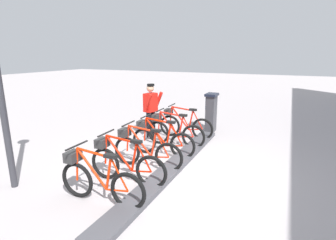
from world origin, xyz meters
name	(u,v)px	position (x,y,z in m)	size (l,w,h in m)	color
ground_plane	(173,169)	(0.00, 0.00, 0.00)	(60.00, 60.00, 0.00)	#A69F9F
dock_rail_base	(173,166)	(0.00, 0.00, 0.05)	(0.44, 5.66, 0.10)	#47474C
payment_kiosk	(211,112)	(0.05, -3.26, 0.67)	(0.36, 0.52, 1.28)	#38383D
bike_docked_0	(183,124)	(0.62, -2.23, 0.43)	(1.72, 0.54, 1.02)	black
bike_docked_1	(173,131)	(0.62, -1.42, 0.43)	(1.72, 0.54, 1.02)	black
bike_docked_2	(160,139)	(0.62, -0.61, 0.43)	(1.72, 0.54, 1.02)	black
bike_docked_3	(144,150)	(0.62, 0.20, 0.43)	(1.72, 0.54, 1.02)	black
bike_docked_4	(124,163)	(0.62, 1.01, 0.43)	(1.72, 0.54, 1.02)	black
bike_docked_5	(98,180)	(0.62, 1.82, 0.43)	(1.72, 0.54, 1.02)	black
worker_near_rack	(151,109)	(1.56, -1.86, 0.91)	(0.54, 0.67, 1.66)	white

